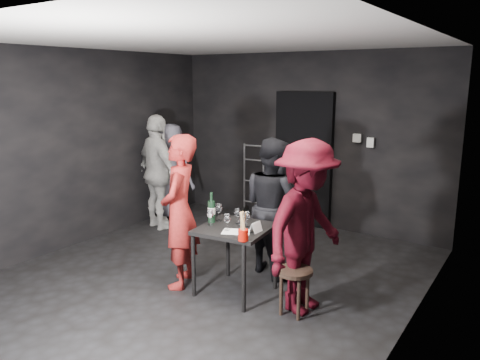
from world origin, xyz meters
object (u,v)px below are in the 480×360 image
Objects in this scene: tasting_table at (235,236)px; breadstick_cup at (243,227)px; bystander_cream at (158,162)px; wine_bottle at (212,211)px; woman_black at (273,200)px; server_red at (179,201)px; bystander_grey at (171,169)px; man_maroon at (306,213)px; stool at (295,278)px; hand_truck at (252,205)px.

breadstick_cup reaches higher than tasting_table.
bystander_cream reaches higher than wine_bottle.
breadstick_cup is at bearing 127.39° from woman_black.
bystander_grey is at bearing -162.67° from server_red.
man_maroon is (0.80, 0.07, 0.36)m from tasting_table.
man_maroon is at bearing 74.99° from stool.
bystander_cream reaches higher than breadstick_cup.
server_red is at bearing 76.27° from woman_black.
stool is 0.23× the size of bystander_cream.
bystander_cream reaches higher than hand_truck.
bystander_grey is 2.78m from wine_bottle.
man_maroon reaches higher than stool.
hand_truck is 2.85m from server_red.
hand_truck is at bearing 48.48° from man_maroon.
man_maroon reaches higher than hand_truck.
stool is at bearing -56.63° from hand_truck.
bystander_cream is at bearing 151.35° from tasting_table.
bystander_grey reaches higher than hand_truck.
bystander_cream is (-2.32, 0.51, 0.15)m from woman_black.
man_maroon is at bearing 143.60° from bystander_grey.
breadstick_cup is at bearing -152.41° from stool.
bystander_cream is at bearing 156.53° from stool.
tasting_table is 2.62m from bystander_cream.
stool is 0.28× the size of bystander_grey.
tasting_table is 0.73m from server_red.
woman_black is 5.71× the size of breadstick_cup.
stool is at bearing -5.59° from tasting_table.
hand_truck is 3.32m from stool.
woman_black is at bearing 131.28° from stool.
server_red reaches higher than hand_truck.
woman_black reaches higher than breadstick_cup.
woman_black is 0.86× the size of bystander_cream.
hand_truck is 3.95× the size of breadstick_cup.
wine_bottle is at bearing 100.74° from man_maroon.
bystander_cream is (-0.93, -1.25, 0.82)m from hand_truck.
stool is at bearing 154.76° from woman_black.
server_red is at bearing -165.77° from tasting_table.
stool is 0.23× the size of man_maroon.
breadstick_cup is at bearing 54.54° from server_red.
server_red is 0.94× the size of bystander_cream.
bystander_grey is (-3.23, 1.83, 0.46)m from stool.
stool is 0.24× the size of server_red.
bystander_cream is at bearing -132.55° from hand_truck.
bystander_grey reaches higher than tasting_table.
hand_truck is at bearing 168.48° from server_red.
stool is at bearing 67.15° from server_red.
woman_black is 1.07× the size of bystander_grey.
wine_bottle is at bearing 131.79° from bystander_grey.
bystander_grey is at bearing 150.40° from stool.
stool is 0.26× the size of woman_black.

